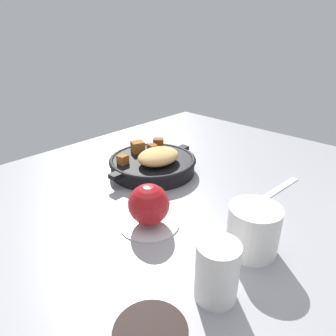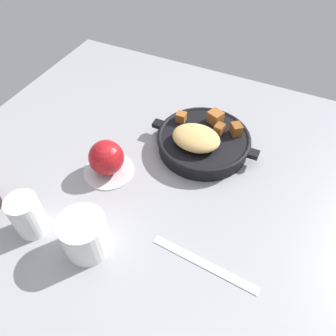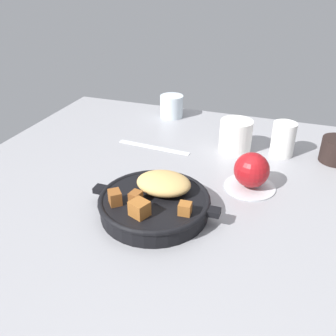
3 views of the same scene
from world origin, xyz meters
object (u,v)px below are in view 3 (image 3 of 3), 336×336
(red_apple, at_px, (252,170))
(water_glass_short, at_px, (172,106))
(cast_iron_skillet, at_px, (155,201))
(ceramic_mug_white, at_px, (236,136))
(butter_knife, at_px, (154,147))
(white_creamer_pitcher, at_px, (283,139))

(red_apple, bearing_deg, water_glass_short, 130.78)
(cast_iron_skillet, distance_m, ceramic_mug_white, 0.36)
(butter_knife, height_order, ceramic_mug_white, ceramic_mug_white)
(cast_iron_skillet, distance_m, water_glass_short, 0.55)
(cast_iron_skillet, xyz_separation_m, butter_knife, (-0.12, 0.28, -0.03))
(butter_knife, xyz_separation_m, water_glass_short, (-0.03, 0.24, 0.03))
(red_apple, height_order, butter_knife, red_apple)
(butter_knife, relative_size, water_glass_short, 2.78)
(red_apple, xyz_separation_m, butter_knife, (-0.29, 0.12, -0.04))
(butter_knife, relative_size, ceramic_mug_white, 2.42)
(cast_iron_skillet, relative_size, butter_knife, 1.27)
(red_apple, height_order, white_creamer_pitcher, white_creamer_pitcher)
(red_apple, relative_size, white_creamer_pitcher, 0.88)
(red_apple, height_order, ceramic_mug_white, same)
(white_creamer_pitcher, distance_m, ceramic_mug_white, 0.12)
(white_creamer_pitcher, height_order, ceramic_mug_white, white_creamer_pitcher)
(cast_iron_skillet, relative_size, white_creamer_pitcher, 2.97)
(butter_knife, xyz_separation_m, ceramic_mug_white, (0.22, 0.06, 0.04))
(white_creamer_pitcher, distance_m, water_glass_short, 0.41)
(cast_iron_skillet, height_order, water_glass_short, cast_iron_skillet)
(white_creamer_pitcher, bearing_deg, butter_knife, -167.65)
(butter_knife, distance_m, white_creamer_pitcher, 0.35)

